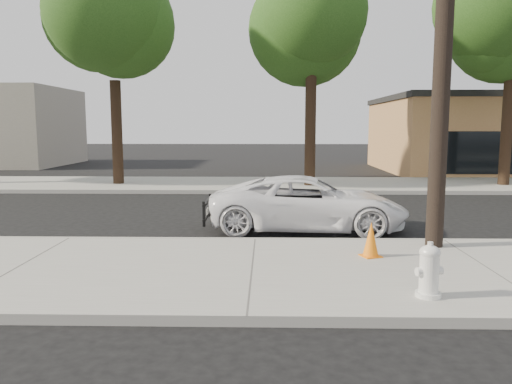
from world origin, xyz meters
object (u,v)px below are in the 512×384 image
utility_pole (445,10)px  traffic_cone (371,240)px  police_cruiser (308,203)px  fire_hydrant (429,272)px

utility_pole → traffic_cone: size_ratio=13.91×
police_cruiser → fire_hydrant: size_ratio=6.43×
utility_pole → police_cruiser: bearing=136.1°
fire_hydrant → traffic_cone: (-0.36, 2.18, -0.04)m
fire_hydrant → traffic_cone: size_ratio=1.14×
fire_hydrant → traffic_cone: fire_hydrant is taller
fire_hydrant → traffic_cone: 2.21m
utility_pole → fire_hydrant: utility_pole is taller
police_cruiser → fire_hydrant: 5.41m
fire_hydrant → traffic_cone: bearing=87.6°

